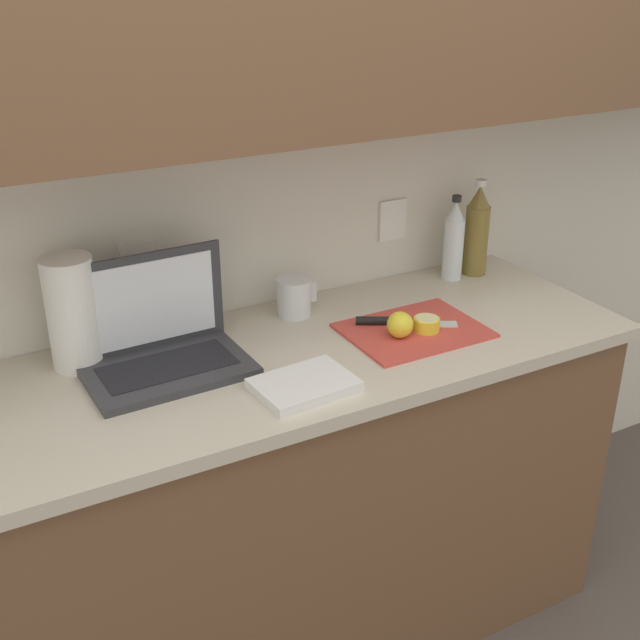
% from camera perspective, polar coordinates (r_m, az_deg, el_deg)
% --- Properties ---
extents(wall_back, '(5.20, 0.38, 2.60)m').
position_cam_1_polar(wall_back, '(1.95, -8.03, 16.93)').
color(wall_back, silver).
rests_on(wall_back, ground_plane).
extents(counter_unit, '(1.95, 0.62, 0.92)m').
position_cam_1_polar(counter_unit, '(2.18, -4.45, -13.48)').
color(counter_unit, brown).
rests_on(counter_unit, ground_plane).
extents(laptop, '(0.39, 0.26, 0.26)m').
position_cam_1_polar(laptop, '(1.92, -11.37, -1.56)').
color(laptop, '#333338').
rests_on(laptop, counter_unit).
extents(cutting_board, '(0.35, 0.27, 0.01)m').
position_cam_1_polar(cutting_board, '(2.09, 6.68, -0.74)').
color(cutting_board, '#D1473D').
rests_on(cutting_board, counter_unit).
extents(knife, '(0.25, 0.16, 0.02)m').
position_cam_1_polar(knife, '(2.10, 4.93, -0.10)').
color(knife, silver).
rests_on(knife, cutting_board).
extents(lemon_half_cut, '(0.07, 0.07, 0.04)m').
position_cam_1_polar(lemon_half_cut, '(2.08, 7.58, -0.28)').
color(lemon_half_cut, yellow).
rests_on(lemon_half_cut, cutting_board).
extents(lemon_whole_beside, '(0.07, 0.07, 0.07)m').
position_cam_1_polar(lemon_whole_beside, '(2.03, 5.71, -0.33)').
color(lemon_whole_beside, yellow).
rests_on(lemon_whole_beside, cutting_board).
extents(bottle_green_soda, '(0.06, 0.06, 0.26)m').
position_cam_1_polar(bottle_green_soda, '(2.41, 9.49, 5.55)').
color(bottle_green_soda, silver).
rests_on(bottle_green_soda, counter_unit).
extents(bottle_oil_tall, '(0.07, 0.07, 0.29)m').
position_cam_1_polar(bottle_oil_tall, '(2.45, 11.08, 6.21)').
color(bottle_oil_tall, olive).
rests_on(bottle_oil_tall, counter_unit).
extents(measuring_cup, '(0.11, 0.09, 0.10)m').
position_cam_1_polar(measuring_cup, '(2.16, -1.84, 1.65)').
color(measuring_cup, silver).
rests_on(measuring_cup, counter_unit).
extents(paper_towel_roll, '(0.12, 0.12, 0.27)m').
position_cam_1_polar(paper_towel_roll, '(1.94, -17.20, 0.49)').
color(paper_towel_roll, white).
rests_on(paper_towel_roll, counter_unit).
extents(dish_towel, '(0.23, 0.18, 0.02)m').
position_cam_1_polar(dish_towel, '(1.81, -1.12, -4.64)').
color(dish_towel, white).
rests_on(dish_towel, counter_unit).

